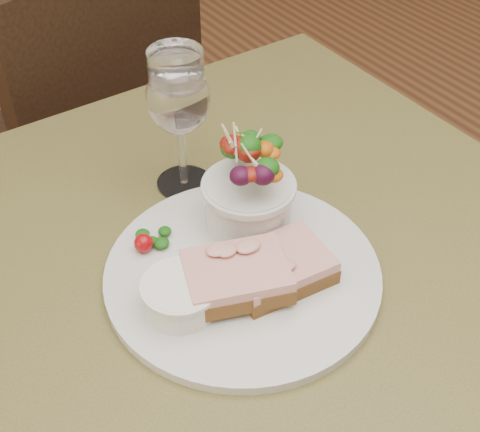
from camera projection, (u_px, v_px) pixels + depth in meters
cafe_table at (244, 316)px, 0.83m from camera, size 0.80×0.80×0.75m
chair_far at (84, 209)px, 1.52m from camera, size 0.52×0.52×0.90m
dinner_plate at (243, 273)px, 0.74m from camera, size 0.30×0.30×0.01m
sandwich_front at (279, 267)px, 0.72m from camera, size 0.11×0.09×0.03m
sandwich_back at (236, 276)px, 0.69m from camera, size 0.13×0.11×0.03m
ramekin at (181, 295)px, 0.68m from camera, size 0.08×0.08×0.04m
salad_bowl at (249, 185)px, 0.75m from camera, size 0.10×0.10×0.13m
garnish at (149, 239)px, 0.76m from camera, size 0.05×0.04×0.02m
wine_glass at (178, 102)px, 0.78m from camera, size 0.08×0.08×0.18m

